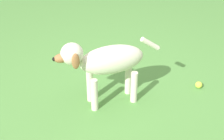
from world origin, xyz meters
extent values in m
plane|color=#548C42|center=(0.00, 0.00, 0.00)|extent=(14.00, 14.00, 0.00)
ellipsoid|color=silver|center=(0.10, -0.07, 0.42)|extent=(0.34, 0.59, 0.24)
cylinder|color=silver|center=(0.07, 0.12, 0.15)|extent=(0.06, 0.06, 0.30)
cylinder|color=silver|center=(0.21, 0.09, 0.15)|extent=(0.06, 0.06, 0.30)
cylinder|color=silver|center=(-0.01, -0.22, 0.15)|extent=(0.06, 0.06, 0.30)
cylinder|color=silver|center=(0.12, -0.26, 0.15)|extent=(0.06, 0.06, 0.30)
ellipsoid|color=silver|center=(0.18, 0.25, 0.53)|extent=(0.20, 0.21, 0.18)
ellipsoid|color=#9E663D|center=(0.20, 0.33, 0.51)|extent=(0.11, 0.14, 0.07)
sphere|color=black|center=(0.21, 0.39, 0.51)|extent=(0.03, 0.03, 0.03)
ellipsoid|color=#9E663D|center=(0.09, 0.26, 0.51)|extent=(0.05, 0.07, 0.14)
ellipsoid|color=#9E663D|center=(0.26, 0.22, 0.51)|extent=(0.05, 0.07, 0.14)
cylinder|color=silver|center=(0.02, -0.40, 0.51)|extent=(0.08, 0.18, 0.14)
sphere|color=#C4D63F|center=(-0.18, -0.87, 0.03)|extent=(0.07, 0.07, 0.07)
sphere|color=#C2E52D|center=(0.95, -0.11, 0.03)|extent=(0.07, 0.07, 0.07)
camera|label=1|loc=(-1.73, 1.11, 1.62)|focal=48.28mm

